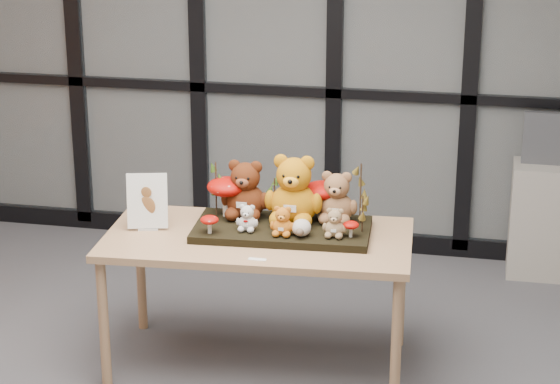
% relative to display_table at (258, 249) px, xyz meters
% --- Properties ---
extents(room_shell, '(5.00, 5.00, 5.00)m').
position_rel_display_table_xyz_m(room_shell, '(-0.35, -0.75, 1.04)').
color(room_shell, '#B0ADA6').
rests_on(room_shell, floor).
extents(glass_partition, '(4.90, 0.06, 2.78)m').
position_rel_display_table_xyz_m(glass_partition, '(-0.35, 1.72, 0.77)').
color(glass_partition, '#2D383F').
rests_on(glass_partition, floor).
extents(display_table, '(1.56, 0.85, 0.71)m').
position_rel_display_table_xyz_m(display_table, '(0.00, 0.00, 0.00)').
color(display_table, '#A57E59').
rests_on(display_table, floor).
extents(diorama_tray, '(0.89, 0.49, 0.04)m').
position_rel_display_table_xyz_m(diorama_tray, '(0.11, 0.06, 0.09)').
color(diorama_tray, black).
rests_on(diorama_tray, display_table).
extents(bear_pooh_yellow, '(0.31, 0.28, 0.39)m').
position_rel_display_table_xyz_m(bear_pooh_yellow, '(0.15, 0.13, 0.30)').
color(bear_pooh_yellow, '#C2770D').
rests_on(bear_pooh_yellow, diorama_tray).
extents(bear_brown_medium, '(0.26, 0.24, 0.33)m').
position_rel_display_table_xyz_m(bear_brown_medium, '(-0.10, 0.16, 0.27)').
color(bear_brown_medium, '#4F200C').
rests_on(bear_brown_medium, diorama_tray).
extents(bear_tan_back, '(0.23, 0.21, 0.29)m').
position_rel_display_table_xyz_m(bear_tan_back, '(0.36, 0.19, 0.25)').
color(bear_tan_back, '#8D5D3A').
rests_on(bear_tan_back, diorama_tray).
extents(bear_small_yellow, '(0.13, 0.12, 0.16)m').
position_rel_display_table_xyz_m(bear_small_yellow, '(0.14, -0.05, 0.18)').
color(bear_small_yellow, '#CB6918').
rests_on(bear_small_yellow, diorama_tray).
extents(bear_white_bow, '(0.12, 0.11, 0.15)m').
position_rel_display_table_xyz_m(bear_white_bow, '(-0.05, -0.03, 0.18)').
color(bear_white_bow, silver).
rests_on(bear_white_bow, diorama_tray).
extents(bear_beige_small, '(0.13, 0.12, 0.16)m').
position_rel_display_table_xyz_m(bear_beige_small, '(0.39, -0.02, 0.18)').
color(bear_beige_small, '#997952').
rests_on(bear_beige_small, diorama_tray).
extents(plush_cream_hedgehog, '(0.07, 0.07, 0.09)m').
position_rel_display_table_xyz_m(plush_cream_hedgehog, '(0.23, -0.05, 0.15)').
color(plush_cream_hedgehog, beige).
rests_on(plush_cream_hedgehog, diorama_tray).
extents(mushroom_back_left, '(0.20, 0.20, 0.22)m').
position_rel_display_table_xyz_m(mushroom_back_left, '(-0.20, 0.15, 0.22)').
color(mushroom_back_left, '#9F0A05').
rests_on(mushroom_back_left, diorama_tray).
extents(mushroom_back_right, '(0.19, 0.19, 0.21)m').
position_rel_display_table_xyz_m(mushroom_back_right, '(0.28, 0.22, 0.21)').
color(mushroom_back_right, '#9F0A05').
rests_on(mushroom_back_right, diorama_tray).
extents(mushroom_front_left, '(0.09, 0.09, 0.10)m').
position_rel_display_table_xyz_m(mushroom_front_left, '(-0.22, -0.11, 0.15)').
color(mushroom_front_left, '#9F0A05').
rests_on(mushroom_front_left, diorama_tray).
extents(mushroom_front_right, '(0.08, 0.08, 0.09)m').
position_rel_display_table_xyz_m(mushroom_front_right, '(0.46, -0.01, 0.15)').
color(mushroom_front_right, '#9F0A05').
rests_on(mushroom_front_right, diorama_tray).
extents(sprig_green_far_left, '(0.05, 0.05, 0.28)m').
position_rel_display_table_xyz_m(sprig_green_far_left, '(-0.25, 0.15, 0.25)').
color(sprig_green_far_left, '#203E0E').
rests_on(sprig_green_far_left, diorama_tray).
extents(sprig_green_mid_left, '(0.05, 0.05, 0.21)m').
position_rel_display_table_xyz_m(sprig_green_mid_left, '(-0.16, 0.21, 0.21)').
color(sprig_green_mid_left, '#203E0E').
rests_on(sprig_green_mid_left, diorama_tray).
extents(sprig_dry_far_right, '(0.05, 0.05, 0.31)m').
position_rel_display_table_xyz_m(sprig_dry_far_right, '(0.48, 0.18, 0.26)').
color(sprig_dry_far_right, brown).
rests_on(sprig_dry_far_right, diorama_tray).
extents(sprig_dry_mid_right, '(0.05, 0.05, 0.18)m').
position_rel_display_table_xyz_m(sprig_dry_mid_right, '(0.51, 0.07, 0.20)').
color(sprig_dry_mid_right, brown).
rests_on(sprig_dry_mid_right, diorama_tray).
extents(sprig_green_centre, '(0.05, 0.05, 0.19)m').
position_rel_display_table_xyz_m(sprig_green_centre, '(0.03, 0.23, 0.20)').
color(sprig_green_centre, '#203E0E').
rests_on(sprig_green_centre, diorama_tray).
extents(sign_holder, '(0.21, 0.11, 0.29)m').
position_rel_display_table_xyz_m(sign_holder, '(-0.56, -0.02, 0.20)').
color(sign_holder, silver).
rests_on(sign_holder, display_table).
extents(label_card, '(0.09, 0.03, 0.00)m').
position_rel_display_table_xyz_m(label_card, '(0.07, -0.30, 0.07)').
color(label_card, white).
rests_on(label_card, display_table).
extents(cabinet, '(0.53, 0.31, 0.71)m').
position_rel_display_table_xyz_m(cabinet, '(1.51, 1.53, -0.29)').
color(cabinet, '#9F998E').
rests_on(cabinet, floor).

